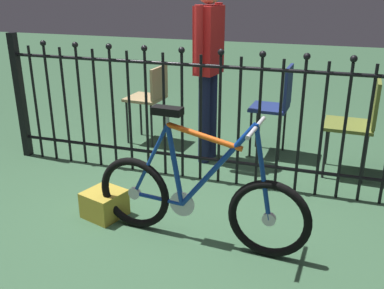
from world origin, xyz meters
The scene contains 8 objects.
ground_plane centered at (0.00, 0.00, 0.00)m, with size 20.00×20.00×0.00m, color #385D3F.
iron_fence centered at (-0.05, 0.81, 0.62)m, with size 3.66×0.07×1.23m.
bicycle centered at (0.33, -0.14, 0.32)m, with size 1.51×0.40×0.94m.
chair_tan centered at (-0.73, 1.57, 0.53)m, with size 0.41×0.40×0.84m.
chair_navy centered at (0.61, 1.61, 0.56)m, with size 0.38×0.38×0.92m.
chair_olive centered at (1.38, 1.33, 0.55)m, with size 0.44×0.43×0.90m.
person_visitor centered at (-0.01, 1.28, 1.04)m, with size 0.23×0.47×1.72m.
display_crate centered at (-0.44, -0.04, 0.10)m, with size 0.27×0.27×0.20m, color #B29933.
Camera 1 is at (1.10, -2.61, 1.70)m, focal length 40.59 mm.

